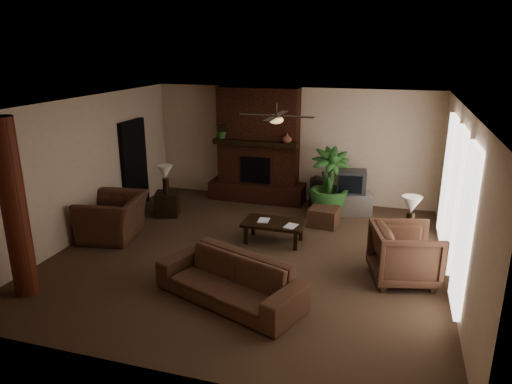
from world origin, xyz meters
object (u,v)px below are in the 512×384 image
(floor_vase, at_px, (317,189))
(lamp_left, at_px, (165,174))
(sofa, at_px, (230,273))
(tv_stand, at_px, (352,203))
(floor_plant, at_px, (328,198))
(side_table_right, at_px, (410,244))
(side_table_left, at_px, (167,204))
(lamp_right, at_px, (411,207))
(armchair_left, at_px, (113,210))
(log_column, at_px, (14,209))
(armchair_right, at_px, (405,252))
(ottoman, at_px, (324,216))
(coffee_table, at_px, (274,225))

(floor_vase, distance_m, lamp_left, 3.62)
(sofa, distance_m, tv_stand, 4.71)
(floor_plant, xyz_separation_m, side_table_right, (1.77, -1.78, -0.17))
(side_table_left, height_order, lamp_right, lamp_right)
(armchair_left, height_order, floor_vase, armchair_left)
(lamp_left, bearing_deg, floor_vase, 27.97)
(log_column, xyz_separation_m, armchair_left, (0.04, 2.41, -0.83))
(sofa, distance_m, armchair_right, 2.92)
(ottoman, relative_size, tv_stand, 0.71)
(lamp_left, bearing_deg, lamp_right, -8.42)
(armchair_right, relative_size, coffee_table, 0.87)
(log_column, relative_size, side_table_right, 5.09)
(sofa, distance_m, armchair_left, 3.55)
(ottoman, distance_m, tv_stand, 1.06)
(coffee_table, xyz_separation_m, side_table_left, (-2.73, 0.79, -0.10))
(floor_plant, distance_m, lamp_right, 2.58)
(armchair_right, distance_m, tv_stand, 3.29)
(ottoman, height_order, side_table_left, side_table_left)
(side_table_left, xyz_separation_m, lamp_left, (0.02, -0.04, 0.73))
(armchair_left, xyz_separation_m, floor_plant, (4.01, 2.47, -0.13))
(lamp_right, bearing_deg, coffee_table, 179.30)
(armchair_left, relative_size, lamp_right, 2.02)
(lamp_left, bearing_deg, floor_plant, 16.74)
(armchair_right, height_order, floor_plant, armchair_right)
(floor_vase, bearing_deg, armchair_right, -58.70)
(armchair_left, bearing_deg, log_column, -11.30)
(armchair_left, xyz_separation_m, ottoman, (4.01, 1.87, -0.37))
(ottoman, bearing_deg, floor_vase, 107.43)
(sofa, height_order, lamp_left, lamp_left)
(coffee_table, bearing_deg, sofa, -91.83)
(armchair_left, distance_m, lamp_right, 5.78)
(sofa, bearing_deg, floor_plant, 98.93)
(log_column, relative_size, armchair_left, 2.13)
(lamp_right, bearing_deg, sofa, -138.38)
(log_column, height_order, tv_stand, log_column)
(log_column, distance_m, floor_vase, 6.67)
(tv_stand, distance_m, floor_plant, 0.64)
(armchair_right, bearing_deg, floor_plant, 16.66)
(ottoman, xyz_separation_m, side_table_left, (-3.55, -0.42, 0.08))
(armchair_right, bearing_deg, armchair_left, 72.67)
(sofa, xyz_separation_m, coffee_table, (0.08, 2.35, -0.09))
(armchair_right, relative_size, ottoman, 1.75)
(lamp_left, bearing_deg, side_table_left, 111.87)
(floor_vase, relative_size, lamp_left, 1.18)
(log_column, xyz_separation_m, ottoman, (4.05, 4.28, -1.20))
(coffee_table, bearing_deg, side_table_right, 0.64)
(side_table_right, bearing_deg, floor_vase, 131.88)
(sofa, distance_m, ottoman, 3.68)
(armchair_right, xyz_separation_m, tv_stand, (-1.15, 3.07, -0.27))
(armchair_right, xyz_separation_m, floor_plant, (-1.66, 2.73, -0.08))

